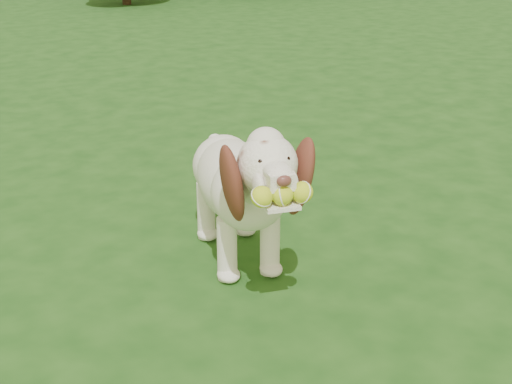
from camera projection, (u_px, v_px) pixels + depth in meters
ground at (208, 241)px, 3.19m from camera, size 80.00×80.00×0.00m
dog at (241, 181)px, 2.86m from camera, size 0.58×1.05×0.70m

